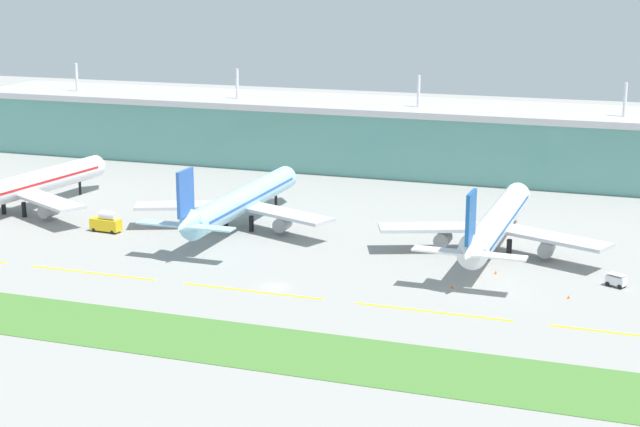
% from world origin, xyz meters
% --- Properties ---
extents(ground_plane, '(600.00, 600.00, 0.00)m').
position_xyz_m(ground_plane, '(0.00, 0.00, 0.00)').
color(ground_plane, gray).
extents(terminal_building, '(288.00, 34.00, 28.89)m').
position_xyz_m(terminal_building, '(-0.00, 114.55, 10.15)').
color(terminal_building, '#5B9E93').
rests_on(terminal_building, ground).
extents(airliner_nearest, '(48.54, 69.11, 18.90)m').
position_xyz_m(airliner_nearest, '(-80.13, 31.78, 6.45)').
color(airliner_nearest, white).
rests_on(airliner_nearest, ground).
extents(airliner_near_middle, '(48.80, 63.61, 18.90)m').
position_xyz_m(airliner_near_middle, '(-23.41, 37.12, 6.45)').
color(airliner_near_middle, '#9ED1EA').
rests_on(airliner_near_middle, ground).
extents(airliner_far_middle, '(48.80, 63.92, 18.90)m').
position_xyz_m(airliner_far_middle, '(34.94, 36.45, 6.45)').
color(airliner_far_middle, white).
rests_on(airliner_far_middle, ground).
extents(taxiway_stripe_mid_west, '(28.00, 0.70, 0.04)m').
position_xyz_m(taxiway_stripe_mid_west, '(-37.00, -4.02, 0.02)').
color(taxiway_stripe_mid_west, yellow).
rests_on(taxiway_stripe_mid_west, ground).
extents(taxiway_stripe_centre, '(28.00, 0.70, 0.04)m').
position_xyz_m(taxiway_stripe_centre, '(-3.00, -4.02, 0.02)').
color(taxiway_stripe_centre, yellow).
rests_on(taxiway_stripe_centre, ground).
extents(taxiway_stripe_mid_east, '(28.00, 0.70, 0.04)m').
position_xyz_m(taxiway_stripe_mid_east, '(31.00, -4.02, 0.02)').
color(taxiway_stripe_mid_east, yellow).
rests_on(taxiway_stripe_mid_east, ground).
extents(taxiway_stripe_east, '(28.00, 0.70, 0.04)m').
position_xyz_m(taxiway_stripe_east, '(65.00, -4.02, 0.02)').
color(taxiway_stripe_east, yellow).
rests_on(taxiway_stripe_east, ground).
extents(grass_verge, '(300.00, 18.00, 0.10)m').
position_xyz_m(grass_verge, '(0.00, -29.23, 0.05)').
color(grass_verge, '#477A33').
rests_on(grass_verge, ground).
extents(fuel_truck, '(7.38, 3.15, 4.95)m').
position_xyz_m(fuel_truck, '(-50.93, 24.24, 2.26)').
color(fuel_truck, gold).
rests_on(fuel_truck, ground).
extents(baggage_cart, '(4.02, 3.30, 2.48)m').
position_xyz_m(baggage_cart, '(60.27, 21.25, 1.26)').
color(baggage_cart, silver).
rests_on(baggage_cart, ground).
extents(safety_cone_left_wingtip, '(0.56, 0.56, 0.70)m').
position_xyz_m(safety_cone_left_wingtip, '(31.45, 10.16, 0.35)').
color(safety_cone_left_wingtip, orange).
rests_on(safety_cone_left_wingtip, ground).
extents(safety_cone_nose_front, '(0.56, 0.56, 0.70)m').
position_xyz_m(safety_cone_nose_front, '(37.66, 21.78, 0.35)').
color(safety_cone_nose_front, orange).
rests_on(safety_cone_nose_front, ground).
extents(safety_cone_right_wingtip, '(0.56, 0.56, 0.70)m').
position_xyz_m(safety_cone_right_wingtip, '(52.62, 11.23, 0.35)').
color(safety_cone_right_wingtip, orange).
rests_on(safety_cone_right_wingtip, ground).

